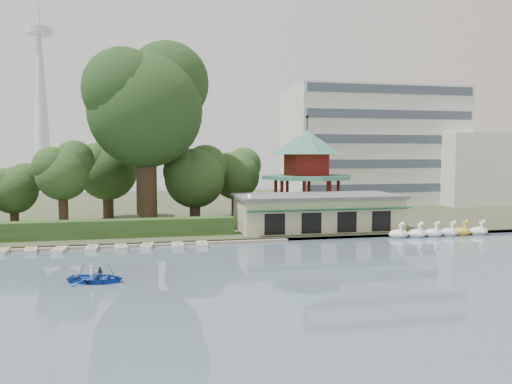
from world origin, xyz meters
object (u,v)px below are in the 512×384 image
object	(u,v)px
dock	(115,246)
pavilion	(307,165)
boathouse	(317,211)
rowboat_with_passengers	(96,274)
big_tree	(147,101)

from	to	relation	value
dock	pavilion	xyz separation A→B (m)	(24.00, 14.80, 7.36)
boathouse	rowboat_with_passengers	distance (m)	29.04
pavilion	big_tree	world-z (taller)	big_tree
boathouse	rowboat_with_passengers	bearing A→B (deg)	-140.68
boathouse	big_tree	xyz separation A→B (m)	(-18.82, 6.24, 12.74)
big_tree	boathouse	bearing A→B (deg)	-18.35
dock	big_tree	bearing A→B (deg)	73.89
pavilion	rowboat_with_passengers	world-z (taller)	pavilion
dock	pavilion	world-z (taller)	pavilion
big_tree	pavilion	bearing A→B (deg)	10.30
rowboat_with_passengers	pavilion	bearing A→B (deg)	49.30
dock	boathouse	xyz separation A→B (m)	(22.00, 4.77, 2.25)
pavilion	rowboat_with_passengers	distance (m)	38.09
boathouse	rowboat_with_passengers	world-z (taller)	boathouse
dock	boathouse	size ratio (longest dim) A/B	1.83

